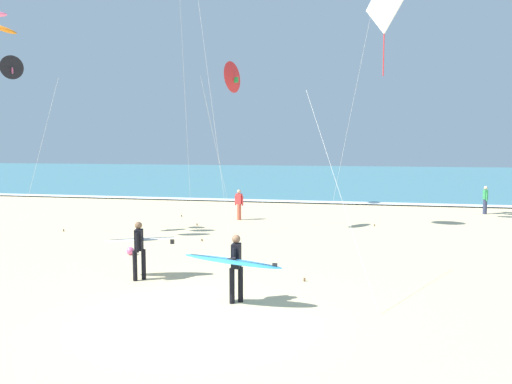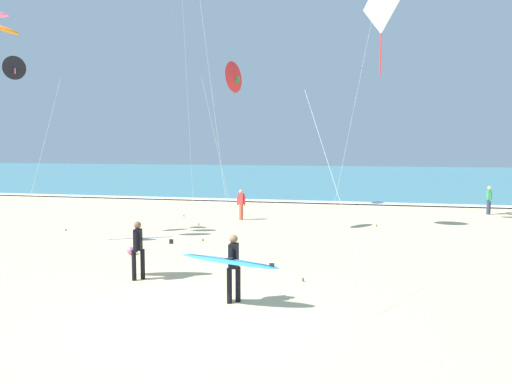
% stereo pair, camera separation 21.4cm
% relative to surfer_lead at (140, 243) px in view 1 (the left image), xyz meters
% --- Properties ---
extents(ground_plane, '(160.00, 160.00, 0.00)m').
position_rel_surfer_lead_xyz_m(ground_plane, '(2.76, -2.84, -1.04)').
color(ground_plane, beige).
extents(ocean_water, '(160.00, 60.00, 0.08)m').
position_rel_surfer_lead_xyz_m(ocean_water, '(2.76, 50.31, -1.00)').
color(ocean_water, teal).
rests_on(ocean_water, ground).
extents(shoreline_foam, '(160.00, 1.24, 0.01)m').
position_rel_surfer_lead_xyz_m(shoreline_foam, '(2.76, 20.61, -0.96)').
color(shoreline_foam, white).
rests_on(shoreline_foam, ocean_water).
extents(surfer_lead, '(2.22, 1.12, 1.71)m').
position_rel_surfer_lead_xyz_m(surfer_lead, '(0.00, 0.00, 0.00)').
color(surfer_lead, black).
rests_on(surfer_lead, ground).
extents(surfer_trailing, '(2.41, 0.96, 1.71)m').
position_rel_surfer_lead_xyz_m(surfer_trailing, '(3.32, -1.79, 0.01)').
color(surfer_trailing, black).
rests_on(surfer_trailing, ground).
extents(kite_diamond_ivory_near, '(2.44, 3.04, 7.58)m').
position_rel_surfer_lead_xyz_m(kite_diamond_ivory_near, '(6.67, -1.72, 5.69)').
color(kite_diamond_ivory_near, white).
rests_on(kite_diamond_ivory_near, ground).
extents(kite_delta_scarlet_mid, '(1.05, 3.13, 7.55)m').
position_rel_surfer_lead_xyz_m(kite_delta_scarlet_mid, '(0.62, 8.31, 5.79)').
color(kite_delta_scarlet_mid, red).
rests_on(kite_delta_scarlet_mid, ground).
extents(kite_delta_charcoal_high, '(1.44, 2.16, 7.57)m').
position_rel_surfer_lead_xyz_m(kite_delta_charcoal_high, '(-8.00, 5.17, 5.99)').
color(kite_delta_charcoal_high, black).
rests_on(kite_delta_charcoal_high, ground).
extents(bystander_green_top, '(0.23, 0.49, 1.59)m').
position_rel_surfer_lead_xyz_m(bystander_green_top, '(12.95, 17.15, -0.23)').
color(bystander_green_top, '#2D334C').
rests_on(bystander_green_top, ground).
extents(bystander_red_top, '(0.48, 0.26, 1.59)m').
position_rel_surfer_lead_xyz_m(bystander_red_top, '(-0.08, 11.98, -0.23)').
color(bystander_red_top, '#D8593F').
rests_on(bystander_red_top, ground).
extents(beach_ball, '(0.28, 0.28, 0.28)m').
position_rel_surfer_lead_xyz_m(beach_ball, '(-1.76, 2.91, -0.90)').
color(beach_ball, pink).
rests_on(beach_ball, ground).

